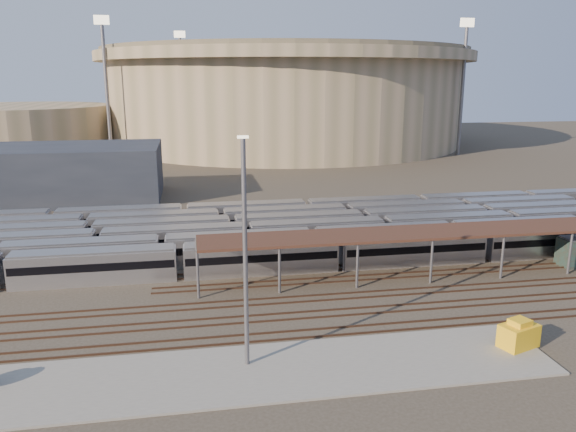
# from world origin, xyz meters

# --- Properties ---
(ground) EXTENTS (420.00, 420.00, 0.00)m
(ground) POSITION_xyz_m (0.00, 0.00, 0.00)
(ground) COLOR #383026
(ground) RESTS_ON ground
(apron) EXTENTS (50.00, 9.00, 0.20)m
(apron) POSITION_xyz_m (-5.00, -15.00, 0.10)
(apron) COLOR gray
(apron) RESTS_ON ground
(subway_trains) EXTENTS (131.27, 23.90, 3.60)m
(subway_trains) POSITION_xyz_m (-0.38, 18.50, 1.80)
(subway_trains) COLOR silver
(subway_trains) RESTS_ON ground
(inspection_shed) EXTENTS (60.30, 6.00, 5.30)m
(inspection_shed) POSITION_xyz_m (22.00, 4.00, 4.98)
(inspection_shed) COLOR slate
(inspection_shed) RESTS_ON ground
(empty_tracks) EXTENTS (170.00, 9.62, 0.18)m
(empty_tracks) POSITION_xyz_m (0.00, -5.00, 0.09)
(empty_tracks) COLOR #4C3323
(empty_tracks) RESTS_ON ground
(stadium) EXTENTS (124.00, 124.00, 32.50)m
(stadium) POSITION_xyz_m (25.00, 140.00, 16.47)
(stadium) COLOR tan
(stadium) RESTS_ON ground
(secondary_arena) EXTENTS (56.00, 56.00, 14.00)m
(secondary_arena) POSITION_xyz_m (-60.00, 130.00, 7.00)
(secondary_arena) COLOR tan
(secondary_arena) RESTS_ON ground
(service_building) EXTENTS (42.00, 20.00, 10.00)m
(service_building) POSITION_xyz_m (-35.00, 55.00, 5.00)
(service_building) COLOR #1E232D
(service_building) RESTS_ON ground
(floodlight_0) EXTENTS (4.00, 1.00, 38.40)m
(floodlight_0) POSITION_xyz_m (-30.00, 110.00, 20.65)
(floodlight_0) COLOR slate
(floodlight_0) RESTS_ON ground
(floodlight_2) EXTENTS (4.00, 1.00, 38.40)m
(floodlight_2) POSITION_xyz_m (70.00, 100.00, 20.65)
(floodlight_2) COLOR slate
(floodlight_2) RESTS_ON ground
(floodlight_3) EXTENTS (4.00, 1.00, 38.40)m
(floodlight_3) POSITION_xyz_m (-10.00, 160.00, 20.65)
(floodlight_3) COLOR slate
(floodlight_3) RESTS_ON ground
(yard_light_pole) EXTENTS (0.82, 0.36, 18.17)m
(yard_light_pole) POSITION_xyz_m (-4.47, -13.68, 9.37)
(yard_light_pole) COLOR slate
(yard_light_pole) RESTS_ON apron
(yellow_equipment) EXTENTS (3.64, 2.91, 1.98)m
(yellow_equipment) POSITION_xyz_m (18.50, -14.75, 1.19)
(yellow_equipment) COLOR yellow
(yellow_equipment) RESTS_ON apron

